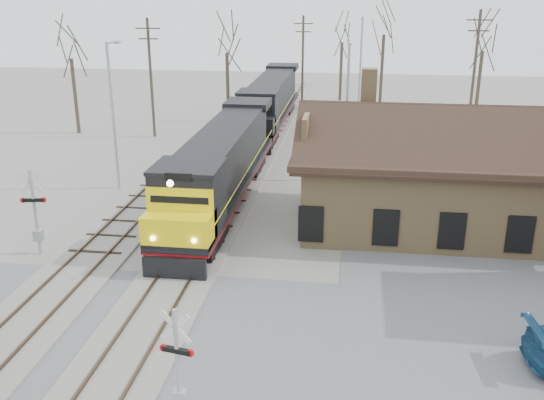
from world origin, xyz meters
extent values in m
plane|color=#9C978D|center=(0.00, 0.00, 0.00)|extent=(140.00, 140.00, 0.00)
cube|color=#5D5D62|center=(0.00, 0.00, 0.01)|extent=(60.00, 9.00, 0.03)
cube|color=#9C978D|center=(0.00, 15.00, 0.06)|extent=(3.40, 90.00, 0.12)
cube|color=#473323|center=(-0.72, 15.00, 0.17)|extent=(0.08, 90.00, 0.14)
cube|color=#473323|center=(0.72, 15.00, 0.17)|extent=(0.08, 90.00, 0.14)
cube|color=#9C978D|center=(-4.50, 15.00, 0.06)|extent=(3.40, 90.00, 0.12)
cube|color=#473323|center=(-5.22, 15.00, 0.17)|extent=(0.08, 90.00, 0.14)
cube|color=#473323|center=(-3.78, 15.00, 0.17)|extent=(0.08, 90.00, 0.14)
cube|color=#A28054|center=(12.00, 12.00, 2.00)|extent=(14.00, 8.00, 4.00)
cube|color=black|center=(12.00, 12.00, 4.10)|extent=(15.20, 9.20, 0.30)
cube|color=black|center=(12.00, 9.70, 5.10)|extent=(15.00, 4.71, 2.66)
cube|color=black|center=(12.00, 14.30, 5.10)|extent=(15.00, 4.71, 2.66)
cube|color=#A28054|center=(8.00, 13.50, 6.80)|extent=(0.80, 0.80, 2.20)
cube|color=black|center=(0.00, 7.49, 0.54)|extent=(2.47, 3.96, 0.99)
cube|color=black|center=(0.00, 20.35, 0.54)|extent=(2.47, 3.96, 0.99)
cube|color=black|center=(0.00, 13.92, 1.34)|extent=(2.97, 19.79, 0.35)
cube|color=maroon|center=(0.00, 13.92, 1.12)|extent=(2.99, 19.79, 0.12)
cube|color=black|center=(0.00, 15.16, 2.87)|extent=(2.57, 14.35, 2.77)
cube|color=black|center=(0.00, 6.60, 2.87)|extent=(2.97, 2.77, 2.77)
cube|color=yellow|center=(0.00, 4.92, 2.03)|extent=(2.97, 1.78, 1.39)
cube|color=black|center=(0.00, 3.93, 0.54)|extent=(2.77, 0.25, 0.99)
cylinder|color=#FFF2CC|center=(0.00, 4.01, 4.35)|extent=(0.28, 0.10, 0.28)
cube|color=black|center=(0.00, 27.78, 0.54)|extent=(2.47, 3.96, 0.99)
cube|color=black|center=(0.00, 40.65, 0.54)|extent=(2.47, 3.96, 0.99)
cube|color=black|center=(0.00, 34.21, 1.34)|extent=(2.97, 19.79, 0.35)
cube|color=maroon|center=(0.00, 34.21, 1.12)|extent=(2.99, 19.79, 0.12)
cube|color=black|center=(0.00, 35.45, 2.87)|extent=(2.57, 14.35, 2.77)
cube|color=black|center=(0.00, 26.89, 2.87)|extent=(2.97, 2.77, 2.77)
cube|color=black|center=(0.00, 25.21, 2.03)|extent=(2.97, 1.78, 1.39)
cube|color=black|center=(0.00, 24.22, 0.54)|extent=(2.77, 0.25, 0.99)
cylinder|color=#A5A8AD|center=(2.70, -4.69, 1.84)|extent=(0.13, 0.13, 3.69)
cube|color=silver|center=(2.70, -4.69, 3.13)|extent=(0.95, 0.22, 0.96)
cube|color=silver|center=(2.70, -4.69, 3.13)|extent=(0.95, 0.22, 0.96)
cube|color=black|center=(2.70, -4.69, 2.40)|extent=(0.84, 0.31, 0.14)
cylinder|color=#B20C0C|center=(2.29, -4.61, 2.40)|extent=(0.23, 0.12, 0.22)
cylinder|color=#B20C0C|center=(3.11, -4.77, 2.40)|extent=(0.23, 0.12, 0.22)
cube|color=#A5A8AD|center=(2.70, -4.69, 0.83)|extent=(0.37, 0.28, 0.46)
cylinder|color=#A5A8AD|center=(-7.08, 5.73, 2.06)|extent=(0.14, 0.14, 4.13)
cube|color=silver|center=(-7.08, 5.73, 3.51)|extent=(1.07, 0.24, 1.08)
cube|color=silver|center=(-7.08, 5.73, 3.51)|extent=(1.07, 0.24, 1.08)
cube|color=black|center=(-7.08, 5.73, 2.68)|extent=(0.94, 0.32, 0.15)
cylinder|color=#B20C0C|center=(-6.63, 5.82, 2.68)|extent=(0.26, 0.12, 0.25)
cylinder|color=#B20C0C|center=(-7.54, 5.65, 2.68)|extent=(0.26, 0.12, 0.25)
cube|color=#A5A8AD|center=(-7.08, 5.73, 0.93)|extent=(0.41, 0.31, 0.52)
cylinder|color=#A5A8AD|center=(-7.02, 15.59, 4.44)|extent=(0.18, 0.18, 8.89)
cylinder|color=#A5A8AD|center=(-7.02, 16.49, 8.79)|extent=(0.12, 1.80, 0.12)
cube|color=#A5A8AD|center=(-7.02, 17.29, 8.69)|extent=(0.25, 0.50, 0.12)
cylinder|color=#A5A8AD|center=(6.84, 19.21, 4.33)|extent=(0.18, 0.18, 8.65)
cylinder|color=#A5A8AD|center=(6.84, 20.11, 8.55)|extent=(0.12, 1.80, 0.12)
cube|color=#A5A8AD|center=(6.84, 20.91, 8.45)|extent=(0.25, 0.50, 0.12)
cylinder|color=#A5A8AD|center=(7.66, 33.37, 4.75)|extent=(0.18, 0.18, 9.51)
cylinder|color=#A5A8AD|center=(7.66, 34.27, 9.41)|extent=(0.12, 1.80, 0.12)
cube|color=#A5A8AD|center=(7.66, 35.07, 9.31)|extent=(0.25, 0.50, 0.12)
cylinder|color=#382D23|center=(-9.16, 29.15, 4.77)|extent=(0.24, 0.24, 9.54)
cube|color=#382D23|center=(-9.16, 29.15, 8.74)|extent=(2.00, 0.10, 0.10)
cube|color=#382D23|center=(-9.16, 29.15, 7.94)|extent=(1.60, 0.10, 0.10)
cylinder|color=#382D23|center=(1.84, 44.66, 4.55)|extent=(0.24, 0.24, 9.10)
cube|color=#382D23|center=(1.84, 44.66, 8.30)|extent=(2.00, 0.10, 0.10)
cube|color=#382D23|center=(1.84, 44.66, 7.50)|extent=(1.60, 0.10, 0.10)
cylinder|color=#382D23|center=(16.60, 31.65, 5.11)|extent=(0.24, 0.24, 10.22)
cube|color=#382D23|center=(16.60, 31.65, 9.42)|extent=(2.00, 0.10, 0.10)
cube|color=#382D23|center=(16.60, 31.65, 8.62)|extent=(1.60, 0.10, 0.10)
cylinder|color=#382D23|center=(-16.03, 29.59, 3.12)|extent=(0.32, 0.32, 6.24)
cylinder|color=#382D23|center=(-4.19, 35.65, 3.13)|extent=(0.32, 0.32, 6.26)
cylinder|color=#382D23|center=(5.71, 48.32, 3.10)|extent=(0.32, 0.32, 6.19)
cylinder|color=#382D23|center=(9.90, 44.09, 3.67)|extent=(0.32, 0.32, 7.34)
cylinder|color=#382D23|center=(18.15, 37.27, 3.27)|extent=(0.32, 0.32, 6.55)
camera|label=1|loc=(7.27, -18.63, 11.96)|focal=40.00mm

